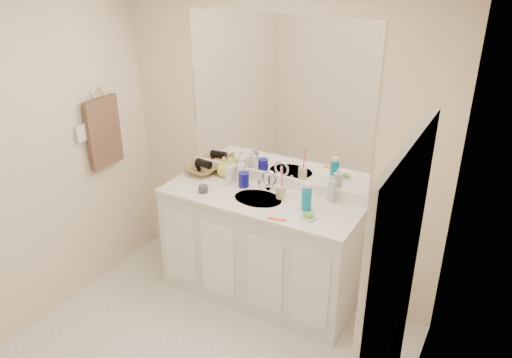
{
  "coord_description": "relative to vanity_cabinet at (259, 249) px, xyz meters",
  "views": [
    {
      "loc": [
        1.58,
        -1.86,
        2.56
      ],
      "look_at": [
        0.0,
        0.97,
        1.05
      ],
      "focal_mm": 35.0,
      "sensor_mm": 36.0,
      "label": 1
    }
  ],
  "objects": [
    {
      "name": "soap_bottle_cream",
      "position": [
        -0.36,
        0.18,
        0.54
      ],
      "size": [
        0.1,
        0.1,
        0.17
      ],
      "primitive_type": "imported",
      "rotation": [
        0.0,
        0.0,
        0.37
      ],
      "color": "#F4E2C7",
      "rests_on": "countertop"
    },
    {
      "name": "clear_pump_bottle",
      "position": [
        0.48,
        0.2,
        0.54
      ],
      "size": [
        0.08,
        0.08,
        0.17
      ],
      "primitive_type": "cylinder",
      "rotation": [
        0.0,
        0.0,
        -0.25
      ],
      "color": "silver",
      "rests_on": "countertop"
    },
    {
      "name": "vanity_cabinet",
      "position": [
        0.0,
        0.0,
        0.0
      ],
      "size": [
        1.5,
        0.55,
        0.85
      ],
      "primitive_type": "cube",
      "color": "silver",
      "rests_on": "floor"
    },
    {
      "name": "soap_dish",
      "position": [
        0.44,
        -0.11,
        0.46
      ],
      "size": [
        0.12,
        0.11,
        0.01
      ],
      "primitive_type": "cube",
      "rotation": [
        0.0,
        0.0,
        -0.38
      ],
      "color": "silver",
      "rests_on": "countertop"
    },
    {
      "name": "toothbrush",
      "position": [
        0.15,
        0.07,
        0.6
      ],
      "size": [
        0.02,
        0.04,
        0.21
      ],
      "primitive_type": "cylinder",
      "rotation": [
        0.14,
        0.0,
        0.28
      ],
      "color": "#FF43A6",
      "rests_on": "tan_cup"
    },
    {
      "name": "wall_right",
      "position": [
        1.3,
        -1.02,
        0.77
      ],
      "size": [
        0.02,
        2.6,
        2.4
      ],
      "primitive_type": "cube",
      "color": "beige",
      "rests_on": "floor"
    },
    {
      "name": "towel_ring",
      "position": [
        -1.27,
        -0.25,
        1.12
      ],
      "size": [
        0.01,
        0.11,
        0.11
      ],
      "primitive_type": "torus",
      "rotation": [
        0.0,
        1.57,
        0.0
      ],
      "color": "silver",
      "rests_on": "wall_left"
    },
    {
      "name": "wall_back",
      "position": [
        0.0,
        0.28,
        0.77
      ],
      "size": [
        2.6,
        0.02,
        2.4
      ],
      "primitive_type": "cube",
      "color": "beige",
      "rests_on": "floor"
    },
    {
      "name": "extra_white_bottle",
      "position": [
        -0.31,
        0.09,
        0.53
      ],
      "size": [
        0.05,
        0.05,
        0.14
      ],
      "primitive_type": "cylinder",
      "rotation": [
        0.0,
        0.0,
        -0.24
      ],
      "color": "silver",
      "rests_on": "countertop"
    },
    {
      "name": "hand_towel",
      "position": [
        -1.25,
        -0.25,
        0.82
      ],
      "size": [
        0.04,
        0.32,
        0.55
      ],
      "primitive_type": "cube",
      "color": "#3B281F",
      "rests_on": "towel_ring"
    },
    {
      "name": "backsplash",
      "position": [
        0.0,
        0.26,
        0.5
      ],
      "size": [
        1.52,
        0.03,
        0.08
      ],
      "primitive_type": "cube",
      "color": "white",
      "rests_on": "countertop"
    },
    {
      "name": "faucet",
      "position": [
        0.0,
        0.16,
        0.51
      ],
      "size": [
        0.02,
        0.02,
        0.11
      ],
      "primitive_type": "cylinder",
      "color": "silver",
      "rests_on": "countertop"
    },
    {
      "name": "sink_basin",
      "position": [
        0.0,
        -0.02,
        0.44
      ],
      "size": [
        0.37,
        0.37,
        0.02
      ],
      "primitive_type": "cylinder",
      "color": "beige",
      "rests_on": "countertop"
    },
    {
      "name": "countertop",
      "position": [
        0.0,
        0.0,
        0.44
      ],
      "size": [
        1.52,
        0.57,
        0.03
      ],
      "primitive_type": "cube",
      "color": "silver",
      "rests_on": "vanity_cabinet"
    },
    {
      "name": "tan_cup",
      "position": [
        0.14,
        0.07,
        0.5
      ],
      "size": [
        0.09,
        0.09,
        0.09
      ],
      "primitive_type": "cylinder",
      "rotation": [
        0.0,
        0.0,
        -0.36
      ],
      "color": "#C8C08D",
      "rests_on": "countertop"
    },
    {
      "name": "soap_bottle_white",
      "position": [
        -0.26,
        0.17,
        0.56
      ],
      "size": [
        0.1,
        0.1,
        0.21
      ],
      "primitive_type": "imported",
      "rotation": [
        0.0,
        0.0,
        0.3
      ],
      "color": "white",
      "rests_on": "countertop"
    },
    {
      "name": "wall_left",
      "position": [
        -1.3,
        -1.02,
        0.77
      ],
      "size": [
        0.02,
        2.6,
        2.4
      ],
      "primitive_type": "cube",
      "color": "beige",
      "rests_on": "floor"
    },
    {
      "name": "orange_comb",
      "position": [
        0.26,
        -0.23,
        0.46
      ],
      "size": [
        0.14,
        0.05,
        0.01
      ],
      "primitive_type": "cube",
      "rotation": [
        0.0,
        0.0,
        0.21
      ],
      "color": "#F9591A",
      "rests_on": "countertop"
    },
    {
      "name": "hair_dryer",
      "position": [
        -0.6,
        0.15,
        0.54
      ],
      "size": [
        0.14,
        0.08,
        0.07
      ],
      "primitive_type": "cylinder",
      "rotation": [
        0.0,
        1.57,
        -0.14
      ],
      "color": "black",
      "rests_on": "wicker_basket"
    },
    {
      "name": "dark_jar",
      "position": [
        -0.41,
        -0.13,
        0.48
      ],
      "size": [
        0.09,
        0.09,
        0.05
      ],
      "primitive_type": "cylinder",
      "rotation": [
        0.0,
        0.0,
        0.32
      ],
      "color": "#3B3D43",
      "rests_on": "countertop"
    },
    {
      "name": "soap_bottle_yellow",
      "position": [
        -0.43,
        0.2,
        0.54
      ],
      "size": [
        0.16,
        0.16,
        0.16
      ],
      "primitive_type": "imported",
      "rotation": [
        0.0,
        0.0,
        0.34
      ],
      "color": "#CECE50",
      "rests_on": "countertop"
    },
    {
      "name": "switch_plate",
      "position": [
        -1.27,
        -0.45,
        0.88
      ],
      "size": [
        0.01,
        0.08,
        0.13
      ],
      "primitive_type": "cube",
      "color": "white",
      "rests_on": "wall_left"
    },
    {
      "name": "mirror",
      "position": [
        0.0,
        0.27,
        1.14
      ],
      "size": [
        1.48,
        0.01,
        1.2
      ],
      "primitive_type": "cube",
      "color": "white",
      "rests_on": "wall_back"
    },
    {
      "name": "blue_mug",
      "position": [
        -0.2,
        0.11,
        0.51
      ],
      "size": [
        0.09,
        0.09,
        0.11
      ],
      "primitive_type": "cylinder",
      "rotation": [
        0.0,
        0.0,
        0.1
      ],
      "color": "navy",
      "rests_on": "countertop"
    },
    {
      "name": "wicker_basket",
      "position": [
        -0.62,
        0.15,
        0.49
      ],
      "size": [
        0.29,
        0.29,
        0.06
      ],
      "primitive_type": "imported",
      "rotation": [
        0.0,
        0.0,
        -0.12
      ],
      "color": "olive",
      "rests_on": "countertop"
    },
    {
      "name": "mouthwash_bottle",
      "position": [
        0.38,
        -0.01,
        0.54
      ],
      "size": [
        0.08,
        0.08,
        0.17
      ],
      "primitive_type": "cylinder",
      "rotation": [
        0.0,
        0.0,
        0.17
      ],
      "color": "#0D7E9F",
      "rests_on": "countertop"
    },
    {
      "name": "green_soap",
      "position": [
        0.44,
        -0.11,
        0.48
      ],
      "size": [
        0.07,
        0.06,
        0.02
      ],
      "primitive_type": "cube",
      "rotation": [
        0.0,
        0.0,
        -0.17
      ],
      "color": "#67B82D",
      "rests_on": "soap_dish"
    }
  ]
}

